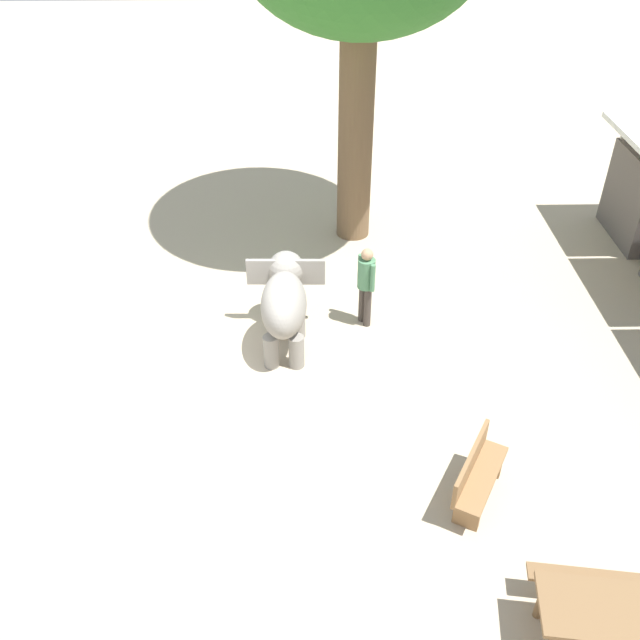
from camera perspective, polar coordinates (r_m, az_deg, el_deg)
The scene contains 5 objects.
ground_plane at distance 12.38m, azimuth -6.36°, elevation -3.57°, with size 60.00×60.00×0.00m, color #BAA88C.
elephant at distance 12.23m, azimuth -2.95°, elevation 1.64°, with size 2.13×1.44×1.48m.
person_handler at distance 12.77m, azimuth 3.81°, elevation 3.23°, with size 0.46×0.32×1.62m.
wooden_bench at distance 10.08m, azimuth 12.78°, elevation -12.29°, with size 1.42×1.03×0.88m.
picnic_table_near at distance 9.03m, azimuth 22.38°, elevation -21.82°, with size 1.68×1.70×0.78m.
Camera 1 is at (9.49, 1.17, 7.87)m, focal length 38.82 mm.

